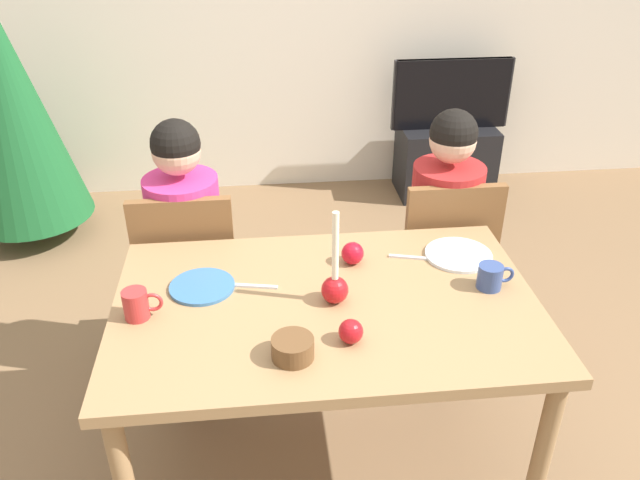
% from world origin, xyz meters
% --- Properties ---
extents(ground_plane, '(7.68, 7.68, 0.00)m').
position_xyz_m(ground_plane, '(0.00, 0.00, 0.00)').
color(ground_plane, brown).
extents(dining_table, '(1.40, 0.90, 0.75)m').
position_xyz_m(dining_table, '(0.00, 0.00, 0.67)').
color(dining_table, '#99754C').
rests_on(dining_table, ground).
extents(chair_left, '(0.40, 0.40, 0.90)m').
position_xyz_m(chair_left, '(-0.51, 0.61, 0.51)').
color(chair_left, brown).
rests_on(chair_left, ground).
extents(chair_right, '(0.40, 0.40, 0.90)m').
position_xyz_m(chair_right, '(0.58, 0.61, 0.51)').
color(chair_right, brown).
rests_on(chair_right, ground).
extents(person_left_child, '(0.30, 0.30, 1.17)m').
position_xyz_m(person_left_child, '(-0.51, 0.64, 0.57)').
color(person_left_child, '#33384C').
rests_on(person_left_child, ground).
extents(person_right_child, '(0.30, 0.30, 1.17)m').
position_xyz_m(person_right_child, '(0.58, 0.64, 0.57)').
color(person_right_child, '#33384C').
rests_on(person_right_child, ground).
extents(tv_stand, '(0.64, 0.40, 0.48)m').
position_xyz_m(tv_stand, '(1.10, 2.30, 0.24)').
color(tv_stand, black).
rests_on(tv_stand, ground).
extents(tv, '(0.79, 0.05, 0.46)m').
position_xyz_m(tv, '(1.10, 2.30, 0.71)').
color(tv, black).
rests_on(tv, tv_stand).
extents(christmas_tree, '(0.71, 0.71, 1.61)m').
position_xyz_m(christmas_tree, '(-1.59, 1.97, 0.84)').
color(christmas_tree, brown).
rests_on(christmas_tree, ground).
extents(candle_centerpiece, '(0.09, 0.09, 0.33)m').
position_xyz_m(candle_centerpiece, '(0.03, -0.00, 0.82)').
color(candle_centerpiece, red).
rests_on(candle_centerpiece, dining_table).
extents(plate_left, '(0.22, 0.22, 0.01)m').
position_xyz_m(plate_left, '(-0.41, 0.12, 0.76)').
color(plate_left, teal).
rests_on(plate_left, dining_table).
extents(plate_right, '(0.25, 0.25, 0.01)m').
position_xyz_m(plate_right, '(0.52, 0.23, 0.76)').
color(plate_right, silver).
rests_on(plate_right, dining_table).
extents(mug_left, '(0.13, 0.08, 0.10)m').
position_xyz_m(mug_left, '(-0.60, -0.02, 0.80)').
color(mug_left, '#B72D2D').
rests_on(mug_left, dining_table).
extents(mug_right, '(0.13, 0.08, 0.09)m').
position_xyz_m(mug_right, '(0.56, 0.02, 0.79)').
color(mug_right, '#33477F').
rests_on(mug_right, dining_table).
extents(fork_left, '(0.18, 0.05, 0.01)m').
position_xyz_m(fork_left, '(-0.24, 0.11, 0.75)').
color(fork_left, silver).
rests_on(fork_left, dining_table).
extents(fork_right, '(0.18, 0.06, 0.01)m').
position_xyz_m(fork_right, '(0.35, 0.24, 0.75)').
color(fork_right, silver).
rests_on(fork_right, dining_table).
extents(bowl_walnuts, '(0.13, 0.13, 0.06)m').
position_xyz_m(bowl_walnuts, '(-0.13, -0.26, 0.78)').
color(bowl_walnuts, brown).
rests_on(bowl_walnuts, dining_table).
extents(apple_near_candle, '(0.08, 0.08, 0.08)m').
position_xyz_m(apple_near_candle, '(0.05, -0.21, 0.79)').
color(apple_near_candle, '#AF131A').
rests_on(apple_near_candle, dining_table).
extents(apple_by_left_plate, '(0.08, 0.08, 0.08)m').
position_xyz_m(apple_by_left_plate, '(0.12, 0.23, 0.79)').
color(apple_by_left_plate, red).
rests_on(apple_by_left_plate, dining_table).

